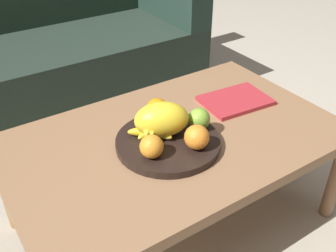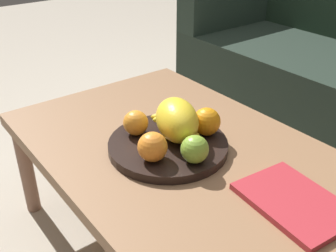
{
  "view_description": "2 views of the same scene",
  "coord_description": "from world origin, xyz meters",
  "px_view_note": "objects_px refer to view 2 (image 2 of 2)",
  "views": [
    {
      "loc": [
        -0.62,
        -0.89,
        1.16
      ],
      "look_at": [
        -0.05,
        -0.03,
        0.47
      ],
      "focal_mm": 42.08,
      "sensor_mm": 36.0,
      "label": 1
    },
    {
      "loc": [
        0.72,
        -0.62,
        1.01
      ],
      "look_at": [
        -0.05,
        -0.03,
        0.47
      ],
      "focal_mm": 42.92,
      "sensor_mm": 36.0,
      "label": 2
    }
  ],
  "objects_px": {
    "apple_front": "(195,149)",
    "banana_bunch": "(177,124)",
    "orange_front": "(136,123)",
    "coffee_table": "(187,164)",
    "magazine": "(294,202)",
    "orange_left": "(207,122)",
    "fruit_bowl": "(168,145)",
    "melon_large_front": "(176,120)",
    "orange_right": "(153,147)"
  },
  "relations": [
    {
      "from": "coffee_table",
      "to": "fruit_bowl",
      "type": "relative_size",
      "value": 3.31
    },
    {
      "from": "orange_front",
      "to": "melon_large_front",
      "type": "bearing_deg",
      "value": 40.93
    },
    {
      "from": "orange_right",
      "to": "melon_large_front",
      "type": "bearing_deg",
      "value": 114.53
    },
    {
      "from": "banana_bunch",
      "to": "melon_large_front",
      "type": "bearing_deg",
      "value": -43.4
    },
    {
      "from": "fruit_bowl",
      "to": "orange_left",
      "type": "distance_m",
      "value": 0.13
    },
    {
      "from": "apple_front",
      "to": "magazine",
      "type": "xyz_separation_m",
      "value": [
        0.25,
        0.09,
        -0.05
      ]
    },
    {
      "from": "orange_front",
      "to": "orange_left",
      "type": "height_order",
      "value": "orange_left"
    },
    {
      "from": "banana_bunch",
      "to": "orange_right",
      "type": "bearing_deg",
      "value": -61.13
    },
    {
      "from": "coffee_table",
      "to": "melon_large_front",
      "type": "relative_size",
      "value": 6.35
    },
    {
      "from": "orange_front",
      "to": "fruit_bowl",
      "type": "bearing_deg",
      "value": 27.83
    },
    {
      "from": "orange_front",
      "to": "magazine",
      "type": "bearing_deg",
      "value": 16.46
    },
    {
      "from": "melon_large_front",
      "to": "orange_front",
      "type": "relative_size",
      "value": 2.42
    },
    {
      "from": "coffee_table",
      "to": "banana_bunch",
      "type": "distance_m",
      "value": 0.12
    },
    {
      "from": "fruit_bowl",
      "to": "apple_front",
      "type": "relative_size",
      "value": 4.59
    },
    {
      "from": "orange_right",
      "to": "apple_front",
      "type": "xyz_separation_m",
      "value": [
        0.07,
        0.08,
        -0.0
      ]
    },
    {
      "from": "coffee_table",
      "to": "banana_bunch",
      "type": "height_order",
      "value": "banana_bunch"
    },
    {
      "from": "apple_front",
      "to": "banana_bunch",
      "type": "xyz_separation_m",
      "value": [
        -0.14,
        0.06,
        -0.01
      ]
    },
    {
      "from": "melon_large_front",
      "to": "banana_bunch",
      "type": "relative_size",
      "value": 1.04
    },
    {
      "from": "fruit_bowl",
      "to": "banana_bunch",
      "type": "relative_size",
      "value": 2.0
    },
    {
      "from": "coffee_table",
      "to": "magazine",
      "type": "relative_size",
      "value": 4.48
    },
    {
      "from": "magazine",
      "to": "orange_front",
      "type": "bearing_deg",
      "value": -158.1
    },
    {
      "from": "apple_front",
      "to": "orange_front",
      "type": "bearing_deg",
      "value": -168.55
    },
    {
      "from": "melon_large_front",
      "to": "magazine",
      "type": "bearing_deg",
      "value": 9.07
    },
    {
      "from": "melon_large_front",
      "to": "banana_bunch",
      "type": "height_order",
      "value": "melon_large_front"
    },
    {
      "from": "fruit_bowl",
      "to": "magazine",
      "type": "distance_m",
      "value": 0.38
    },
    {
      "from": "apple_front",
      "to": "banana_bunch",
      "type": "relative_size",
      "value": 0.44
    },
    {
      "from": "orange_front",
      "to": "coffee_table",
      "type": "bearing_deg",
      "value": 30.24
    },
    {
      "from": "banana_bunch",
      "to": "magazine",
      "type": "bearing_deg",
      "value": 5.45
    },
    {
      "from": "orange_left",
      "to": "orange_right",
      "type": "height_order",
      "value": "orange_left"
    },
    {
      "from": "coffee_table",
      "to": "apple_front",
      "type": "relative_size",
      "value": 15.19
    },
    {
      "from": "magazine",
      "to": "banana_bunch",
      "type": "bearing_deg",
      "value": -169.12
    },
    {
      "from": "coffee_table",
      "to": "orange_right",
      "type": "distance_m",
      "value": 0.16
    },
    {
      "from": "orange_left",
      "to": "banana_bunch",
      "type": "relative_size",
      "value": 0.48
    },
    {
      "from": "fruit_bowl",
      "to": "orange_front",
      "type": "distance_m",
      "value": 0.11
    },
    {
      "from": "coffee_table",
      "to": "orange_left",
      "type": "xyz_separation_m",
      "value": [
        -0.02,
        0.08,
        0.11
      ]
    },
    {
      "from": "melon_large_front",
      "to": "magazine",
      "type": "relative_size",
      "value": 0.7
    },
    {
      "from": "orange_front",
      "to": "banana_bunch",
      "type": "bearing_deg",
      "value": 56.38
    },
    {
      "from": "fruit_bowl",
      "to": "apple_front",
      "type": "height_order",
      "value": "apple_front"
    },
    {
      "from": "melon_large_front",
      "to": "orange_left",
      "type": "relative_size",
      "value": 2.18
    },
    {
      "from": "apple_front",
      "to": "banana_bunch",
      "type": "height_order",
      "value": "apple_front"
    },
    {
      "from": "coffee_table",
      "to": "banana_bunch",
      "type": "xyz_separation_m",
      "value": [
        -0.07,
        0.02,
        0.09
      ]
    },
    {
      "from": "magazine",
      "to": "coffee_table",
      "type": "bearing_deg",
      "value": -164.86
    },
    {
      "from": "orange_left",
      "to": "apple_front",
      "type": "distance_m",
      "value": 0.15
    },
    {
      "from": "coffee_table",
      "to": "orange_front",
      "type": "relative_size",
      "value": 15.37
    },
    {
      "from": "orange_left",
      "to": "banana_bunch",
      "type": "height_order",
      "value": "orange_left"
    },
    {
      "from": "coffee_table",
      "to": "melon_large_front",
      "type": "bearing_deg",
      "value": -174.98
    },
    {
      "from": "apple_front",
      "to": "coffee_table",
      "type": "bearing_deg",
      "value": 151.83
    },
    {
      "from": "coffee_table",
      "to": "orange_front",
      "type": "bearing_deg",
      "value": -149.76
    },
    {
      "from": "orange_left",
      "to": "apple_front",
      "type": "bearing_deg",
      "value": -53.78
    },
    {
      "from": "apple_front",
      "to": "orange_left",
      "type": "bearing_deg",
      "value": 126.22
    }
  ]
}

